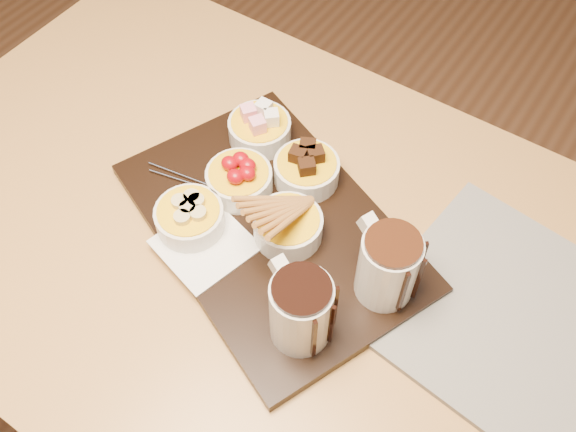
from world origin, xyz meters
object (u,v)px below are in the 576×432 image
Objects in this scene: pitcher_dark_chocolate at (301,311)px; pitcher_milk_chocolate at (388,267)px; serving_board at (271,227)px; newspaper at (535,332)px; bowl_strawberries at (239,181)px; dining_table at (252,263)px.

pitcher_milk_chocolate is (0.06, 0.12, 0.00)m from pitcher_dark_chocolate.
newspaper is (0.39, 0.06, -0.00)m from serving_board.
bowl_strawberries is 0.25m from pitcher_dark_chocolate.
serving_board reaches higher than dining_table.
newspaper is at bearing 39.61° from pitcher_milk_chocolate.
bowl_strawberries is at bearing -176.42° from serving_board.
dining_table is at bearing -42.63° from bowl_strawberries.
serving_board is at bearing 160.02° from pitcher_dark_chocolate.
dining_table is at bearing -125.70° from serving_board.
pitcher_dark_chocolate reaches higher than serving_board.
serving_board is 4.21× the size of pitcher_dark_chocolate.
bowl_strawberries is 0.25× the size of newspaper.
pitcher_milk_chocolate reaches higher than dining_table.
dining_table is 2.61× the size of serving_board.
pitcher_milk_chocolate is at bearing 21.80° from serving_board.
bowl_strawberries is at bearing 137.37° from dining_table.
newspaper is at bearing 10.36° from dining_table.
serving_board is 4.21× the size of pitcher_milk_chocolate.
pitcher_dark_chocolate is 1.00× the size of pitcher_milk_chocolate.
serving_board is 4.60× the size of bowl_strawberries.
serving_board is 0.19m from pitcher_dark_chocolate.
newspaper is (0.26, 0.18, -0.07)m from pitcher_dark_chocolate.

